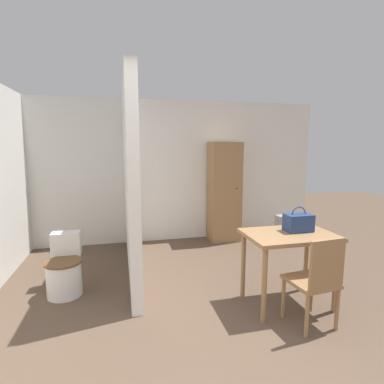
{
  "coord_description": "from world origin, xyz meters",
  "views": [
    {
      "loc": [
        -0.82,
        -1.52,
        1.7
      ],
      "look_at": [
        -0.01,
        1.9,
        1.16
      ],
      "focal_mm": 28.0,
      "sensor_mm": 36.0,
      "label": 1
    }
  ],
  "objects_px": {
    "dining_table": "(289,244)",
    "wooden_cabinet": "(224,192)",
    "handbag": "(298,222)",
    "toilet": "(65,270)",
    "space_heater": "(285,229)",
    "wooden_chair": "(316,279)"
  },
  "relations": [
    {
      "from": "dining_table",
      "to": "space_heater",
      "type": "height_order",
      "value": "dining_table"
    },
    {
      "from": "toilet",
      "to": "wooden_cabinet",
      "type": "xyz_separation_m",
      "value": [
        2.47,
        1.5,
        0.61
      ]
    },
    {
      "from": "wooden_chair",
      "to": "handbag",
      "type": "bearing_deg",
      "value": 71.93
    },
    {
      "from": "toilet",
      "to": "wooden_cabinet",
      "type": "relative_size",
      "value": 0.38
    },
    {
      "from": "wooden_cabinet",
      "to": "space_heater",
      "type": "bearing_deg",
      "value": -25.74
    },
    {
      "from": "dining_table",
      "to": "wooden_chair",
      "type": "xyz_separation_m",
      "value": [
        0.03,
        -0.44,
        -0.19
      ]
    },
    {
      "from": "handbag",
      "to": "wooden_cabinet",
      "type": "xyz_separation_m",
      "value": [
        -0.03,
        2.27,
        -0.0
      ]
    },
    {
      "from": "handbag",
      "to": "toilet",
      "type": "bearing_deg",
      "value": 162.82
    },
    {
      "from": "wooden_chair",
      "to": "toilet",
      "type": "relative_size",
      "value": 1.33
    },
    {
      "from": "wooden_cabinet",
      "to": "space_heater",
      "type": "xyz_separation_m",
      "value": [
        0.97,
        -0.47,
        -0.63
      ]
    },
    {
      "from": "toilet",
      "to": "space_heater",
      "type": "distance_m",
      "value": 3.59
    },
    {
      "from": "dining_table",
      "to": "space_heater",
      "type": "relative_size",
      "value": 1.81
    },
    {
      "from": "dining_table",
      "to": "handbag",
      "type": "bearing_deg",
      "value": 21.06
    },
    {
      "from": "dining_table",
      "to": "wooden_cabinet",
      "type": "bearing_deg",
      "value": 87.56
    },
    {
      "from": "wooden_chair",
      "to": "wooden_cabinet",
      "type": "relative_size",
      "value": 0.51
    },
    {
      "from": "toilet",
      "to": "wooden_cabinet",
      "type": "bearing_deg",
      "value": 31.23
    },
    {
      "from": "dining_table",
      "to": "toilet",
      "type": "xyz_separation_m",
      "value": [
        -2.37,
        0.83,
        -0.4
      ]
    },
    {
      "from": "dining_table",
      "to": "toilet",
      "type": "bearing_deg",
      "value": 160.79
    },
    {
      "from": "wooden_cabinet",
      "to": "space_heater",
      "type": "relative_size",
      "value": 3.5
    },
    {
      "from": "handbag",
      "to": "wooden_cabinet",
      "type": "distance_m",
      "value": 2.27
    },
    {
      "from": "wooden_chair",
      "to": "wooden_cabinet",
      "type": "distance_m",
      "value": 2.8
    },
    {
      "from": "handbag",
      "to": "space_heater",
      "type": "distance_m",
      "value": 2.13
    }
  ]
}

